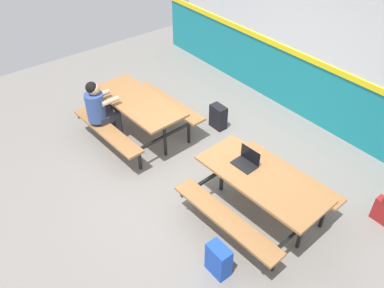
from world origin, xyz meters
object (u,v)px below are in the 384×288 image
(picnic_table_left, at_px, (138,109))
(backpack_dark, at_px, (219,260))
(laptop_dark, at_px, (246,161))
(satchel_spare, at_px, (218,117))
(student_nearer, at_px, (100,108))
(picnic_table_right, at_px, (261,187))

(picnic_table_left, relative_size, backpack_dark, 4.07)
(laptop_dark, bearing_deg, satchel_spare, 149.26)
(laptop_dark, bearing_deg, student_nearer, -160.89)
(student_nearer, distance_m, backpack_dark, 3.15)
(picnic_table_left, distance_m, laptop_dark, 2.27)
(picnic_table_left, height_order, picnic_table_right, same)
(backpack_dark, bearing_deg, picnic_table_left, 165.87)
(picnic_table_left, xyz_separation_m, laptop_dark, (2.24, 0.29, 0.21))
(laptop_dark, bearing_deg, backpack_dark, -57.82)
(student_nearer, xyz_separation_m, satchel_spare, (0.86, 1.81, -0.49))
(laptop_dark, xyz_separation_m, backpack_dark, (0.64, -1.01, -0.57))
(picnic_table_right, distance_m, laptop_dark, 0.38)
(picnic_table_left, xyz_separation_m, backpack_dark, (2.88, -0.73, -0.36))
(picnic_table_right, height_order, backpack_dark, picnic_table_right)
(picnic_table_right, bearing_deg, laptop_dark, 176.33)
(satchel_spare, bearing_deg, student_nearer, -115.30)
(student_nearer, distance_m, laptop_dark, 2.61)
(picnic_table_left, relative_size, picnic_table_right, 1.00)
(picnic_table_right, xyz_separation_m, backpack_dark, (0.33, -0.99, -0.36))
(laptop_dark, bearing_deg, picnic_table_right, -3.67)
(student_nearer, relative_size, backpack_dark, 2.74)
(picnic_table_left, distance_m, backpack_dark, 2.99)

